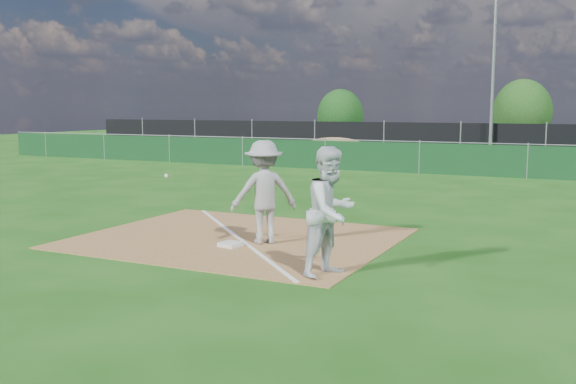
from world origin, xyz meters
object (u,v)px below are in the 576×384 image
object	(u,v)px
car_left	(354,138)
runner	(331,212)
play_at_first	(264,192)
light_pole	(493,78)
tree_left	(340,116)
car_right	(533,142)
first_base	(231,244)
car_mid	(449,138)
tree_mid	(522,112)

from	to	relation	value
car_left	runner	bearing A→B (deg)	-161.64
play_at_first	car_left	xyz separation A→B (m)	(-8.39, 27.68, -0.33)
light_pole	tree_left	distance (m)	15.20
light_pole	car_right	distance (m)	5.44
first_base	car_right	world-z (taller)	car_right
light_pole	first_base	distance (m)	22.83
light_pole	first_base	world-z (taller)	light_pole
light_pole	car_right	size ratio (longest dim) A/B	1.62
runner	car_mid	world-z (taller)	runner
car_mid	tree_left	bearing A→B (deg)	43.43
car_left	tree_left	world-z (taller)	tree_left
first_base	runner	xyz separation A→B (m)	(2.44, -1.04, 0.95)
light_pole	tree_mid	distance (m)	11.32
tree_left	tree_mid	size ratio (longest dim) A/B	0.88
car_left	car_right	size ratio (longest dim) A/B	0.78
first_base	car_left	xyz separation A→B (m)	(-7.98, 28.23, 0.61)
tree_mid	runner	bearing A→B (deg)	-88.32
play_at_first	tree_mid	size ratio (longest dim) A/B	0.65
car_mid	tree_mid	world-z (taller)	tree_mid
car_mid	tree_mid	bearing A→B (deg)	-45.49
first_base	car_mid	world-z (taller)	car_mid
light_pole	car_left	bearing A→B (deg)	147.85
car_right	light_pole	bearing A→B (deg)	170.69
tree_left	tree_mid	world-z (taller)	tree_mid
car_left	tree_mid	bearing A→B (deg)	-61.31
car_mid	tree_left	size ratio (longest dim) A/B	1.28
tree_left	tree_mid	xyz separation A→B (m)	(11.84, 1.61, 0.28)
light_pole	car_mid	size ratio (longest dim) A/B	1.63
car_right	tree_mid	distance (m)	7.42
car_right	tree_mid	size ratio (longest dim) A/B	1.13
light_pole	tree_left	world-z (taller)	light_pole
tree_left	car_left	bearing A→B (deg)	-57.24
play_at_first	car_mid	distance (m)	26.91
light_pole	play_at_first	bearing A→B (deg)	-92.09
runner	car_mid	xyz separation A→B (m)	(-4.27, 28.41, -0.18)
first_base	car_mid	size ratio (longest dim) A/B	0.07
light_pole	first_base	xyz separation A→B (m)	(-1.21, -22.46, -3.94)
car_right	tree_left	world-z (taller)	tree_left
tree_left	play_at_first	bearing A→B (deg)	-71.01
car_right	play_at_first	bearing A→B (deg)	-173.30
first_base	tree_left	size ratio (longest dim) A/B	0.09
runner	tree_left	distance (m)	35.49
play_at_first	tree_mid	distance (m)	33.13
car_left	tree_mid	distance (m)	10.96
runner	tree_mid	distance (m)	34.72
tree_left	car_mid	bearing A→B (deg)	-28.50
car_left	tree_mid	size ratio (longest dim) A/B	0.89
first_base	tree_mid	xyz separation A→B (m)	(1.42, 33.64, 2.19)
tree_left	tree_mid	distance (m)	11.95
car_left	car_right	xyz separation A→B (m)	(10.76, -1.73, 0.06)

